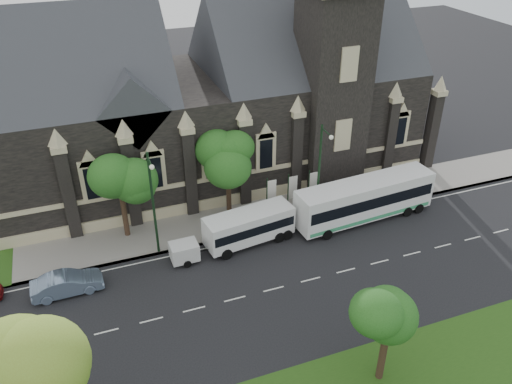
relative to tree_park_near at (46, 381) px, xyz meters
name	(u,v)px	position (x,y,z in m)	size (l,w,h in m)	color
ground	(235,299)	(11.77, 8.77, -6.42)	(160.00, 160.00, 0.00)	black
sidewalk	(200,227)	(11.77, 18.27, -6.34)	(80.00, 5.00, 0.15)	gray
museum	(221,95)	(16.89, 27.55, 1.75)	(40.00, 17.70, 29.90)	black
tree_park_near	(46,381)	(0.00, 0.00, 0.00)	(4.42, 4.42, 8.56)	black
tree_park_east	(390,318)	(17.95, -0.55, -1.80)	(3.40, 3.40, 6.28)	black
tree_walk_right	(229,156)	(14.98, 19.48, -0.60)	(4.08, 4.08, 7.80)	black
tree_walk_left	(121,175)	(5.97, 19.47, -0.68)	(3.91, 3.91, 7.64)	black
street_lamp_near	(320,169)	(21.77, 15.86, -1.30)	(0.36, 1.88, 9.00)	black
street_lamp_mid	(153,200)	(7.77, 15.86, -1.30)	(0.36, 1.88, 9.00)	black
banner_flag_left	(270,194)	(18.06, 17.77, -4.03)	(0.90, 0.10, 4.00)	black
banner_flag_center	(291,190)	(20.06, 17.77, -4.03)	(0.90, 0.10, 4.00)	black
banner_flag_right	(312,186)	(22.06, 17.77, -4.03)	(0.90, 0.10, 4.00)	black
tour_coach	(365,199)	(25.67, 14.64, -4.39)	(12.95, 3.73, 3.73)	white
shuttle_bus	(249,225)	(15.08, 14.87, -4.76)	(7.65, 3.45, 2.86)	white
box_trailer	(184,251)	(9.47, 14.26, -5.47)	(3.12, 1.83, 1.66)	silver
sedan	(67,284)	(0.68, 13.67, -5.59)	(1.74, 4.99, 1.64)	slate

